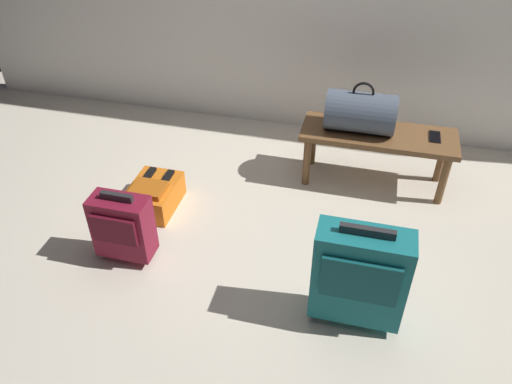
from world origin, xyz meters
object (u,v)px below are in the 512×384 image
duffel_bag_slate (361,112)px  cell_phone (435,137)px  suitcase_upright_teal (360,275)px  backpack_orange (154,195)px  suitcase_small_burgundy (122,226)px  bench (378,141)px

duffel_bag_slate → cell_phone: bearing=3.3°
duffel_bag_slate → cell_phone: (0.48, 0.03, -0.13)m
duffel_bag_slate → suitcase_upright_teal: (0.12, -1.22, -0.21)m
cell_phone → suitcase_upright_teal: size_ratio=0.24×
duffel_bag_slate → backpack_orange: duffel_bag_slate is taller
duffel_bag_slate → suitcase_small_burgundy: 1.63m
suitcase_small_burgundy → backpack_orange: suitcase_small_burgundy is taller
suitcase_upright_teal → bench: bearing=89.3°
suitcase_small_burgundy → backpack_orange: 0.50m
suitcase_upright_teal → backpack_orange: suitcase_upright_teal is taller
cell_phone → suitcase_upright_teal: bearing=-106.2°
cell_phone → bench: bearing=-175.4°
suitcase_small_burgundy → duffel_bag_slate: bearing=43.1°
cell_phone → suitcase_small_burgundy: (-1.65, -1.12, -0.16)m
suitcase_upright_teal → backpack_orange: 1.47m
bench → suitcase_upright_teal: bearing=-90.7°
cell_phone → backpack_orange: size_ratio=0.38×
bench → duffel_bag_slate: (-0.14, -0.00, 0.19)m
cell_phone → suitcase_upright_teal: suitcase_upright_teal is taller
duffel_bag_slate → backpack_orange: (-1.21, -0.62, -0.43)m
duffel_bag_slate → cell_phone: duffel_bag_slate is taller
duffel_bag_slate → cell_phone: size_ratio=3.06×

